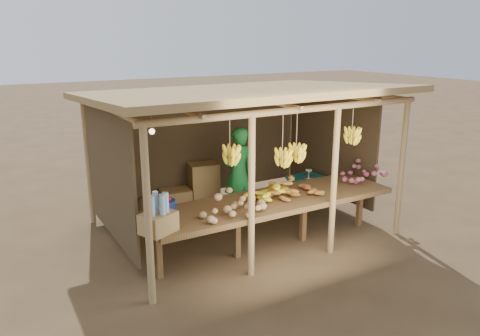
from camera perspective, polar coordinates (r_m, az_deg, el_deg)
ground at (r=8.02m, az=0.00°, el=-7.25°), size 60.00×60.00×0.00m
stall_structure at (r=7.45m, az=0.17°, el=6.34°), size 4.70×3.50×2.43m
counter at (r=7.00m, az=3.92°, el=-4.26°), size 3.90×1.05×0.80m
potato_heap at (r=6.28m, az=-0.93°, el=-4.21°), size 1.15×0.85×0.37m
sweet_potato_heap at (r=7.09m, az=6.06°, el=-2.03°), size 0.96×0.72×0.35m
onion_heap at (r=8.15m, az=14.82°, el=-0.11°), size 0.94×0.60×0.36m
banana_pile at (r=7.00m, az=3.72°, el=-2.20°), size 0.75×0.53×0.35m
tomato_basin at (r=6.65m, az=-9.36°, el=-4.28°), size 0.34×0.34×0.18m
bottle_box at (r=5.82m, az=-9.96°, el=-5.96°), size 0.50×0.46×0.51m
vendor at (r=8.15m, az=-0.20°, el=-0.70°), size 0.62×0.43×1.65m
tarp_crate at (r=9.02m, az=8.16°, el=-2.69°), size 0.69×0.61×0.75m
carton_stack at (r=8.77m, az=-5.56°, el=-2.71°), size 1.17×0.51×0.84m
burlap_sacks at (r=8.09m, az=-13.06°, el=-5.42°), size 0.87×0.46×0.62m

